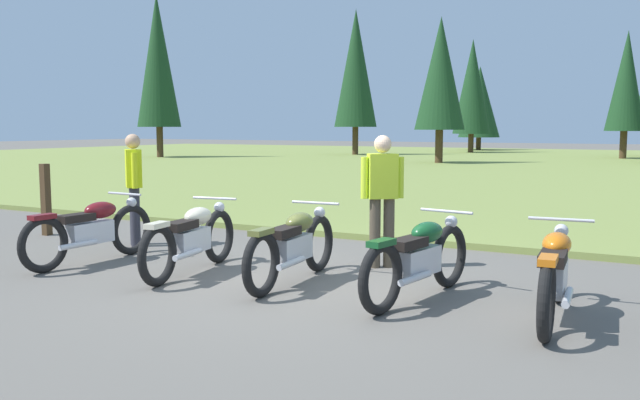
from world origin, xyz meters
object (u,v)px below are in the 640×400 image
(motorcycle_maroon, at_px, (91,230))
(motorcycle_olive, at_px, (293,245))
(trail_marker_post, at_px, (46,200))
(rider_in_hivis_vest, at_px, (134,183))
(motorcycle_cream, at_px, (191,238))
(rider_checking_bike, at_px, (382,193))
(motorcycle_british_green, at_px, (419,258))
(motorcycle_orange, at_px, (555,273))

(motorcycle_maroon, relative_size, motorcycle_olive, 1.00)
(motorcycle_maroon, height_order, motorcycle_olive, same)
(trail_marker_post, bearing_deg, rider_in_hivis_vest, -1.07)
(motorcycle_maroon, distance_m, motorcycle_cream, 1.56)
(motorcycle_olive, relative_size, rider_checking_bike, 1.26)
(motorcycle_olive, height_order, trail_marker_post, trail_marker_post)
(motorcycle_olive, bearing_deg, rider_in_hivis_vest, 163.34)
(rider_in_hivis_vest, bearing_deg, motorcycle_british_green, -12.00)
(motorcycle_olive, xyz_separation_m, rider_in_hivis_vest, (-3.33, 1.00, 0.51))
(motorcycle_olive, relative_size, rider_in_hivis_vest, 1.26)
(rider_checking_bike, xyz_separation_m, rider_in_hivis_vest, (-3.88, -0.28, 0.00))
(motorcycle_british_green, relative_size, trail_marker_post, 1.78)
(motorcycle_cream, relative_size, rider_in_hivis_vest, 1.25)
(motorcycle_cream, bearing_deg, motorcycle_maroon, -175.60)
(motorcycle_orange, bearing_deg, motorcycle_british_green, 175.55)
(motorcycle_olive, distance_m, trail_marker_post, 5.40)
(motorcycle_british_green, bearing_deg, rider_checking_bike, 126.30)
(motorcycle_british_green, distance_m, rider_in_hivis_vest, 4.98)
(motorcycle_orange, bearing_deg, trail_marker_post, 171.83)
(motorcycle_orange, bearing_deg, rider_checking_bike, 148.51)
(motorcycle_maroon, relative_size, motorcycle_orange, 1.00)
(motorcycle_cream, bearing_deg, rider_in_hivis_vest, 150.16)
(trail_marker_post, bearing_deg, motorcycle_cream, -16.56)
(motorcycle_olive, xyz_separation_m, rider_checking_bike, (0.55, 1.27, 0.51))
(motorcycle_olive, height_order, rider_checking_bike, rider_checking_bike)
(motorcycle_olive, xyz_separation_m, motorcycle_british_green, (1.51, -0.03, 0.00))
(motorcycle_cream, bearing_deg, motorcycle_british_green, 2.20)
(motorcycle_cream, height_order, rider_in_hivis_vest, rider_in_hivis_vest)
(motorcycle_british_green, xyz_separation_m, rider_in_hivis_vest, (-4.84, 1.03, 0.51))
(motorcycle_olive, xyz_separation_m, trail_marker_post, (-5.30, 1.03, 0.15))
(motorcycle_cream, xyz_separation_m, motorcycle_british_green, (2.86, 0.11, 0.00))
(rider_checking_bike, distance_m, trail_marker_post, 5.87)
(motorcycle_cream, height_order, trail_marker_post, trail_marker_post)
(motorcycle_maroon, bearing_deg, motorcycle_british_green, 2.97)
(motorcycle_cream, relative_size, motorcycle_british_green, 1.00)
(motorcycle_maroon, relative_size, motorcycle_british_green, 1.01)
(motorcycle_maroon, height_order, rider_in_hivis_vest, rider_in_hivis_vest)
(motorcycle_maroon, bearing_deg, motorcycle_orange, 1.24)
(motorcycle_cream, relative_size, motorcycle_olive, 1.00)
(motorcycle_cream, height_order, motorcycle_olive, same)
(motorcycle_british_green, bearing_deg, rider_in_hivis_vest, 168.00)
(motorcycle_orange, bearing_deg, rider_in_hivis_vest, 169.62)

